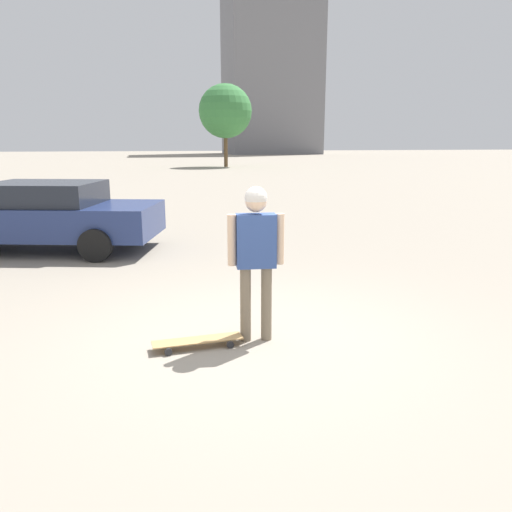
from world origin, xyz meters
name	(u,v)px	position (x,y,z in m)	size (l,w,h in m)	color
ground_plane	(256,340)	(0.00, 0.00, 0.00)	(220.00, 220.00, 0.00)	gray
person	(256,245)	(0.00, 0.00, 1.08)	(0.61, 0.24, 1.71)	#7A6B56
skateboard	(198,341)	(-0.66, -0.07, 0.07)	(0.98, 0.32, 0.09)	tan
car_parked_near	(42,215)	(-3.18, 5.55, 0.72)	(4.98, 3.05, 1.38)	navy
building_block_distant	(271,57)	(20.94, 81.79, 15.95)	(14.99, 13.47, 31.90)	slate
tree_distant	(225,111)	(5.91, 38.09, 4.62)	(4.49, 4.49, 6.88)	brown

